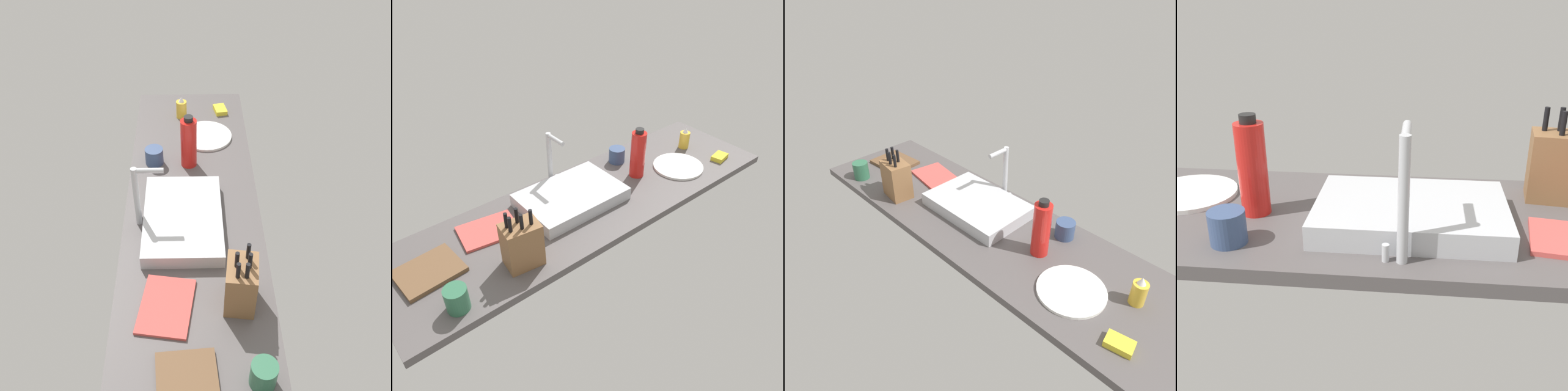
{
  "view_description": "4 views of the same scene",
  "coord_description": "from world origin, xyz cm",
  "views": [
    {
      "loc": [
        -140.08,
        1.41,
        137.25
      ],
      "look_at": [
        -1.51,
        -1.24,
        13.43
      ],
      "focal_mm": 42.72,
      "sensor_mm": 36.0,
      "label": 1
    },
    {
      "loc": [
        -97.84,
        -117.56,
        116.5
      ],
      "look_at": [
        -3.2,
        -2.63,
        8.73
      ],
      "focal_mm": 37.49,
      "sensor_mm": 36.0,
      "label": 2
    },
    {
      "loc": [
        101.64,
        -100.85,
        109.93
      ],
      "look_at": [
        -6.51,
        4.55,
        12.28
      ],
      "focal_mm": 35.34,
      "sensor_mm": 36.0,
      "label": 3
    },
    {
      "loc": [
        -9.38,
        110.17,
        57.82
      ],
      "look_at": [
        1.59,
        4.27,
        10.94
      ],
      "focal_mm": 44.52,
      "sensor_mm": 36.0,
      "label": 4
    }
  ],
  "objects": [
    {
      "name": "countertop_slab",
      "position": [
        0.0,
        0.0,
        1.75
      ],
      "size": [
        192.88,
        56.18,
        3.5
      ],
      "primitive_type": "cube",
      "color": "#514C4C",
      "rests_on": "ground"
    },
    {
      "name": "dish_sponge",
      "position": [
        77.66,
        -16.03,
        4.7
      ],
      "size": [
        9.97,
        7.58,
        2.4
      ],
      "primitive_type": "cube",
      "rotation": [
        0.0,
        0.0,
        0.19
      ],
      "color": "yellow",
      "rests_on": "countertop_slab"
    },
    {
      "name": "coffee_mug",
      "position": [
        33.06,
        17.25,
        7.43
      ],
      "size": [
        8.41,
        8.41,
        7.87
      ],
      "primitive_type": "cylinder",
      "color": "#384C75",
      "rests_on": "countertop_slab"
    },
    {
      "name": "water_bottle",
      "position": [
        31.84,
        1.22,
        15.66
      ],
      "size": [
        7.36,
        7.36,
        25.8
      ],
      "color": "red",
      "rests_on": "countertop_slab"
    },
    {
      "name": "cutting_board",
      "position": [
        -75.86,
        2.48,
        4.4
      ],
      "size": [
        24.3,
        20.17,
        1.8
      ],
      "primitive_type": "cube",
      "rotation": [
        0.0,
        0.0,
        0.08
      ],
      "color": "brown",
      "rests_on": "countertop_slab"
    },
    {
      "name": "sink_basin",
      "position": [
        -7.71,
        3.91,
        6.49
      ],
      "size": [
        46.06,
        31.0,
        5.98
      ],
      "primitive_type": "cube",
      "color": "#B7BABF",
      "rests_on": "countertop_slab"
    },
    {
      "name": "knife_block",
      "position": [
        -45.49,
        -15.46,
        13.09
      ],
      "size": [
        15.03,
        11.93,
        24.85
      ],
      "rotation": [
        0.0,
        0.0,
        -0.13
      ],
      "color": "brown",
      "rests_on": "countertop_slab"
    },
    {
      "name": "ceramic_cup",
      "position": [
        -74.3,
        -19.71,
        8.13
      ],
      "size": [
        8.09,
        8.09,
        9.27
      ],
      "primitive_type": "cylinder",
      "color": "#2D6647",
      "rests_on": "countertop_slab"
    },
    {
      "name": "faucet",
      "position": [
        -6.31,
        20.51,
        19.55
      ],
      "size": [
        5.5,
        12.21,
        27.93
      ],
      "color": "#B7BABF",
      "rests_on": "countertop_slab"
    },
    {
      "name": "dish_towel",
      "position": [
        -47.27,
        9.6,
        4.1
      ],
      "size": [
        26.32,
        20.82,
        1.2
      ],
      "primitive_type": "cube",
      "rotation": [
        0.0,
        0.0,
        -0.15
      ],
      "color": "#CC4C47",
      "rests_on": "countertop_slab"
    },
    {
      "name": "soap_bottle",
      "position": [
        72.78,
        4.77,
        8.61
      ],
      "size": [
        5.56,
        5.56,
        12.01
      ],
      "color": "gold",
      "rests_on": "countertop_slab"
    },
    {
      "name": "dinner_plate",
      "position": [
        53.83,
        -7.53,
        4.1
      ],
      "size": [
        25.74,
        25.74,
        1.2
      ],
      "primitive_type": "cylinder",
      "color": "white",
      "rests_on": "countertop_slab"
    }
  ]
}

